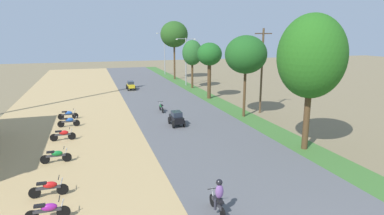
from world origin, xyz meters
name	(u,v)px	position (x,y,z in m)	size (l,w,h in m)	color
parked_motorbike_nearest	(48,210)	(-10.21, 6.38, 0.55)	(1.80, 0.54, 0.94)	black
parked_motorbike_second	(49,187)	(-10.39, 8.60, 0.55)	(1.80, 0.54, 0.94)	black
parked_motorbike_third	(56,155)	(-10.43, 13.04, 0.55)	(1.80, 0.54, 0.94)	black
parked_motorbike_fourth	(63,134)	(-10.33, 17.47, 0.55)	(1.80, 0.54, 0.94)	black
parked_motorbike_fifth	(69,121)	(-10.11, 21.22, 0.55)	(1.80, 0.54, 0.94)	black
parked_motorbike_sixth	(68,114)	(-10.30, 23.89, 0.55)	(1.80, 0.54, 0.94)	black
median_tree_nearest	(311,57)	(5.52, 10.68, 6.29)	(4.38, 4.38, 8.98)	#4C351E
median_tree_second	(246,55)	(5.57, 20.04, 5.87)	(3.85, 3.85, 7.57)	#4C351E
median_tree_third	(209,55)	(5.52, 29.43, 5.29)	(2.95, 2.95, 6.68)	#4C351E
median_tree_fourth	(192,53)	(5.93, 37.52, 5.09)	(2.85, 2.85, 6.85)	#4C351E
median_tree_fifth	(174,34)	(5.87, 47.54, 7.65)	(4.63, 4.63, 9.80)	#4C351E
streetlamp_near	(186,58)	(5.80, 40.30, 4.20)	(3.16, 0.20, 7.11)	gray
streetlamp_mid	(165,50)	(5.80, 54.79, 4.66)	(3.16, 0.20, 8.01)	gray
utility_pole_near	(262,70)	(7.87, 21.10, 4.32)	(1.80, 0.20, 8.26)	brown
car_hatchback_black	(176,118)	(-1.37, 18.83, 0.75)	(1.04, 2.00, 1.23)	black
car_sedan_yellow	(131,85)	(-2.81, 38.54, 0.74)	(1.10, 2.26, 1.19)	gold
motorbike_foreground_rider	(218,197)	(-3.25, 4.69, 0.86)	(0.54, 1.80, 1.66)	black
motorbike_ahead_second	(161,107)	(-1.53, 24.24, 0.57)	(0.54, 1.80, 0.94)	black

